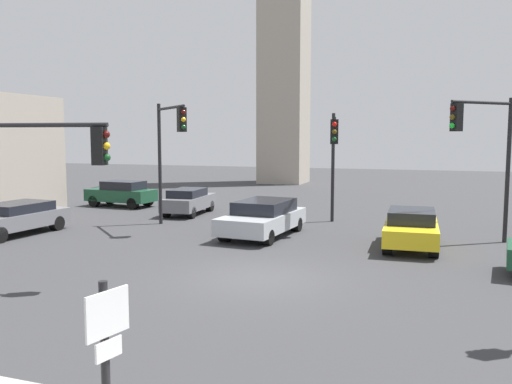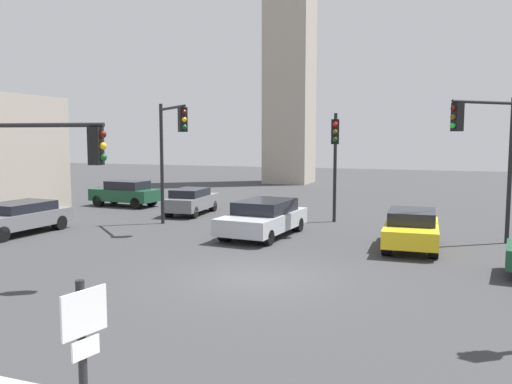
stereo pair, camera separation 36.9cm
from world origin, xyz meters
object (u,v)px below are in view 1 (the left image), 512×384
object	(u,v)px
traffic_light_0	(30,163)
car_1	(15,218)
direction_sign	(107,362)
car_5	(263,217)
traffic_light_4	(334,146)
traffic_light_2	(170,139)
traffic_light_3	(484,141)
car_7	(122,193)
car_3	(189,201)
car_4	(411,228)

from	to	relation	value
traffic_light_0	car_1	distance (m)	8.87
direction_sign	car_1	distance (m)	18.06
car_5	traffic_light_4	bearing A→B (deg)	145.32
traffic_light_2	car_1	bearing A→B (deg)	-105.03
car_1	car_5	size ratio (longest dim) A/B	0.94
traffic_light_3	car_7	distance (m)	19.94
car_3	car_4	xyz separation A→B (m)	(11.48, -4.91, 0.02)
car_4	car_5	distance (m)	5.90
direction_sign	traffic_light_0	xyz separation A→B (m)	(-6.96, 6.58, 1.80)
traffic_light_0	car_7	xyz separation A→B (m)	(-7.09, 14.89, -2.56)
direction_sign	traffic_light_0	distance (m)	9.74
traffic_light_2	car_5	size ratio (longest dim) A/B	1.14
traffic_light_4	traffic_light_0	bearing A→B (deg)	-38.42
traffic_light_3	traffic_light_4	bearing A→B (deg)	-62.16
traffic_light_4	car_5	size ratio (longest dim) A/B	1.05
direction_sign	car_5	distance (m)	15.85
traffic_light_4	car_5	world-z (taller)	traffic_light_4
traffic_light_2	traffic_light_3	size ratio (longest dim) A/B	1.01
traffic_light_0	traffic_light_2	bearing A→B (deg)	85.80
traffic_light_0	car_4	bearing A→B (deg)	32.54
direction_sign	car_3	distance (m)	21.83
direction_sign	car_3	size ratio (longest dim) A/B	0.58
car_5	traffic_light_0	bearing A→B (deg)	-17.39
traffic_light_4	car_3	distance (m)	8.61
traffic_light_3	car_4	size ratio (longest dim) A/B	1.35
traffic_light_0	car_5	xyz separation A→B (m)	(3.64, 8.90, -2.59)
car_1	car_7	size ratio (longest dim) A/B	1.11
car_1	traffic_light_3	bearing A→B (deg)	105.94
car_5	car_4	bearing A→B (deg)	90.28
car_4	traffic_light_4	bearing A→B (deg)	-135.17
car_4	car_7	size ratio (longest dim) A/B	0.99
car_3	car_7	bearing A→B (deg)	69.20
traffic_light_0	direction_sign	bearing A→B (deg)	-52.39
traffic_light_3	car_1	world-z (taller)	traffic_light_3
car_3	car_7	xyz separation A→B (m)	(-5.12, 1.55, 0.07)
traffic_light_2	car_5	world-z (taller)	traffic_light_2
car_5	car_3	bearing A→B (deg)	-123.54
car_4	car_5	world-z (taller)	car_5
direction_sign	traffic_light_2	size ratio (longest dim) A/B	0.42
car_7	car_1	bearing A→B (deg)	99.54
traffic_light_4	car_5	xyz separation A→B (m)	(-2.34, -2.84, -2.89)
traffic_light_4	car_7	bearing A→B (deg)	-115.01
traffic_light_3	car_7	bearing A→B (deg)	-58.98
car_4	car_1	bearing A→B (deg)	-82.50
traffic_light_4	car_1	size ratio (longest dim) A/B	1.13
car_4	car_7	world-z (taller)	car_7
direction_sign	traffic_light_2	distance (m)	17.73
car_7	traffic_light_3	bearing A→B (deg)	169.01
car_5	traffic_light_3	bearing A→B (deg)	100.83
traffic_light_2	traffic_light_4	xyz separation A→B (m)	(6.75, 2.54, -0.30)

